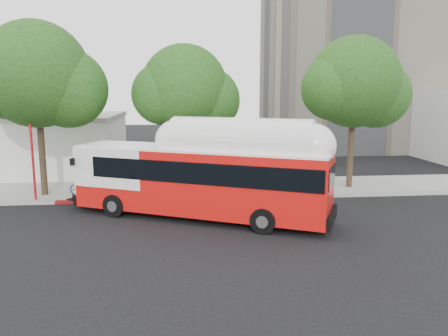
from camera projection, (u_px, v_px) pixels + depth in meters
name	position (u px, v px, depth m)	size (l,w,h in m)	color
ground	(209.00, 221.00, 20.32)	(120.00, 120.00, 0.00)	black
sidewalk	(202.00, 188.00, 26.67)	(60.00, 5.00, 0.15)	gray
curb_strip	(205.00, 199.00, 24.13)	(60.00, 0.30, 0.15)	gray
red_curb_segment	(150.00, 200.00, 23.83)	(10.00, 0.32, 0.16)	maroon
street_tree_left	(46.00, 79.00, 23.78)	(6.67, 5.80, 9.74)	#2D2116
street_tree_mid	(192.00, 92.00, 25.17)	(5.75, 5.00, 8.62)	#2D2116
street_tree_right	(361.00, 86.00, 25.89)	(6.21, 5.40, 9.18)	#2D2116
low_commercial_bldg	(8.00, 143.00, 32.30)	(16.20, 10.20, 4.25)	silver
transit_bus	(201.00, 181.00, 20.39)	(12.70, 7.62, 3.85)	red
signal_pole	(33.00, 158.00, 23.26)	(0.13, 0.44, 4.69)	red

